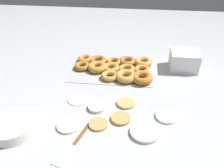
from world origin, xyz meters
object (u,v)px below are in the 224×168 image
object	(u,v)px
pancake_2	(126,103)
batter_bowl	(12,127)
pancake_4	(121,119)
spatula	(70,150)
pancake_3	(145,132)
pancake_5	(167,116)
pancake_7	(79,98)
pancake_6	(98,124)
pancake_0	(97,107)
container_stack	(184,60)
pancake_1	(68,126)
donut_tray	(116,68)

from	to	relation	value
pancake_2	batter_bowl	world-z (taller)	batter_bowl
pancake_4	spatula	bearing A→B (deg)	47.23
pancake_3	pancake_2	bearing A→B (deg)	-64.16
pancake_2	pancake_5	size ratio (longest dim) A/B	0.86
pancake_7	batter_bowl	bearing A→B (deg)	47.65
pancake_4	pancake_6	xyz separation A→B (m)	(0.09, 0.04, -0.00)
pancake_5	pancake_7	xyz separation A→B (m)	(0.41, -0.08, -0.00)
pancake_0	container_stack	size ratio (longest dim) A/B	0.52
batter_bowl	pancake_0	bearing A→B (deg)	-150.21
pancake_3	batter_bowl	bearing A→B (deg)	5.03
pancake_2	pancake_3	xyz separation A→B (m)	(-0.09, 0.18, 0.00)
pancake_7	spatula	distance (m)	0.31
pancake_1	donut_tray	world-z (taller)	donut_tray
pancake_1	batter_bowl	size ratio (longest dim) A/B	0.51
donut_tray	spatula	bearing A→B (deg)	79.00
pancake_4	donut_tray	size ratio (longest dim) A/B	0.18
pancake_6	pancake_7	xyz separation A→B (m)	(0.12, -0.17, -0.00)
pancake_6	donut_tray	size ratio (longest dim) A/B	0.17
batter_bowl	container_stack	bearing A→B (deg)	-141.58
pancake_4	pancake_5	world-z (taller)	pancake_4
pancake_0	container_stack	xyz separation A→B (m)	(-0.44, -0.42, 0.05)
pancake_2	pancake_3	distance (m)	0.20
pancake_7	container_stack	bearing A→B (deg)	-146.22
pancake_1	container_stack	size ratio (longest dim) A/B	0.60
pancake_5	pancake_3	bearing A→B (deg)	48.99
batter_bowl	pancake_1	bearing A→B (deg)	-166.86
pancake_4	pancake_7	world-z (taller)	pancake_4
pancake_2	pancake_1	bearing A→B (deg)	37.51
pancake_0	pancake_5	size ratio (longest dim) A/B	0.82
pancake_2	pancake_6	size ratio (longest dim) A/B	1.04
pancake_3	pancake_7	xyz separation A→B (m)	(0.31, -0.19, -0.00)
pancake_6	donut_tray	world-z (taller)	donut_tray
pancake_5	pancake_7	distance (m)	0.42
pancake_1	pancake_3	bearing A→B (deg)	179.36
pancake_0	pancake_4	world-z (taller)	pancake_0
pancake_5	donut_tray	world-z (taller)	donut_tray
pancake_1	pancake_6	xyz separation A→B (m)	(-0.12, -0.02, 0.00)
donut_tray	container_stack	xyz separation A→B (m)	(-0.38, -0.07, 0.03)
pancake_5	container_stack	distance (m)	0.46
pancake_0	donut_tray	bearing A→B (deg)	-99.11
pancake_3	pancake_6	size ratio (longest dim) A/B	1.47
pancake_0	batter_bowl	size ratio (longest dim) A/B	0.44
pancake_4	batter_bowl	bearing A→B (deg)	15.28
pancake_5	donut_tray	bearing A→B (deg)	-55.33
pancake_0	batter_bowl	world-z (taller)	batter_bowl
pancake_2	batter_bowl	size ratio (longest dim) A/B	0.46
pancake_4	donut_tray	xyz separation A→B (m)	(0.06, -0.41, 0.01)
batter_bowl	pancake_4	bearing A→B (deg)	-164.72
donut_tray	spatula	distance (m)	0.61
pancake_6	pancake_2	bearing A→B (deg)	-124.58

